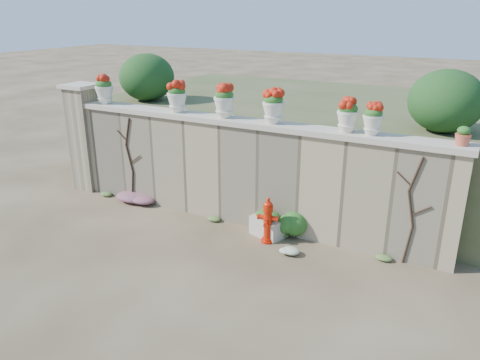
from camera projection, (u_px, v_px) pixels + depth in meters
The scene contains 21 objects.
ground at pixel (194, 259), 8.07m from camera, with size 80.00×80.00×0.00m, color #483924.
stone_wall at pixel (243, 174), 9.22m from camera, with size 8.00×0.40×2.00m, color tan.
wall_cap at pixel (243, 122), 8.86m from camera, with size 8.10×0.52×0.10m, color beige.
gate_pillar at pixel (86, 137), 10.96m from camera, with size 0.72×0.72×2.48m.
raised_fill at pixel (301, 138), 11.87m from camera, with size 9.00×6.00×2.00m, color #384C23.
back_shrub_left at pixel (147, 77), 11.09m from camera, with size 1.30×1.30×1.10m, color #143814.
back_shrub_right at pixel (446, 101), 8.19m from camera, with size 1.30×1.30×1.10m, color #143814.
vine_left at pixel (130, 159), 10.22m from camera, with size 0.60×0.04×1.91m.
vine_right at pixel (411, 210), 7.62m from camera, with size 0.60×0.04×1.91m.
fire_hydrant at pixel (268, 220), 8.54m from camera, with size 0.38×0.27×0.87m.
planter_box at pixel (268, 224), 8.84m from camera, with size 0.71×0.55×0.52m.
green_shrub at pixel (288, 222), 8.76m from camera, with size 0.67×0.60×0.64m, color #1E5119.
magenta_clump at pixel (136, 198), 10.38m from camera, with size 0.96×0.64×0.26m, color #AF237D.
white_flowers at pixel (288, 250), 8.20m from camera, with size 0.47×0.38×0.17m, color white.
urn_pot_0 at pixel (104, 90), 10.25m from camera, with size 0.40×0.40×0.62m.
urn_pot_1 at pixel (177, 97), 9.39m from camera, with size 0.40×0.40×0.63m.
urn_pot_2 at pixel (224, 101), 8.91m from camera, with size 0.41×0.41×0.64m.
urn_pot_3 at pixel (273, 106), 8.46m from camera, with size 0.40×0.40×0.63m.
urn_pot_4 at pixel (348, 115), 7.86m from camera, with size 0.37×0.37×0.58m.
urn_pot_5 at pixel (373, 119), 7.69m from camera, with size 0.34×0.34×0.53m.
terracotta_pot at pixel (463, 137), 7.12m from camera, with size 0.24×0.24×0.29m.
Camera 1 is at (4.04, -5.91, 4.06)m, focal length 35.00 mm.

